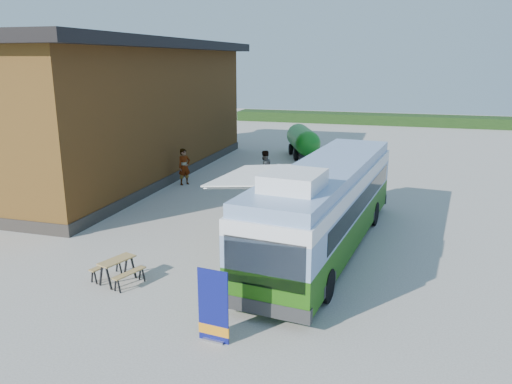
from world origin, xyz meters
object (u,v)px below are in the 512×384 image
(picnic_table, at_px, (117,265))
(person_b, at_px, (264,169))
(person_a, at_px, (184,167))
(banner, at_px, (213,313))
(bus, at_px, (326,204))
(slurry_tanker, at_px, (303,140))

(picnic_table, height_order, person_b, person_b)
(person_a, xyz_separation_m, person_b, (4.16, 0.83, -0.02))
(banner, bearing_deg, bus, 83.09)
(bus, bearing_deg, slurry_tanker, 110.48)
(banner, height_order, picnic_table, banner)
(person_a, bearing_deg, bus, -95.24)
(picnic_table, xyz_separation_m, person_a, (-3.04, 11.64, 0.43))
(bus, height_order, banner, bus)
(bus, relative_size, person_a, 6.03)
(banner, bearing_deg, person_b, 107.59)
(banner, relative_size, picnic_table, 1.18)
(bus, height_order, picnic_table, bus)
(picnic_table, xyz_separation_m, slurry_tanker, (1.48, 21.01, 0.64))
(picnic_table, relative_size, person_b, 0.82)
(person_b, relative_size, slurry_tanker, 0.36)
(picnic_table, height_order, person_a, person_a)
(banner, xyz_separation_m, slurry_tanker, (-2.45, 23.25, 0.43))
(picnic_table, bearing_deg, person_b, 102.99)
(slurry_tanker, bearing_deg, person_b, -113.73)
(person_a, bearing_deg, banner, -118.26)
(person_a, height_order, slurry_tanker, slurry_tanker)
(slurry_tanker, bearing_deg, person_a, -137.09)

